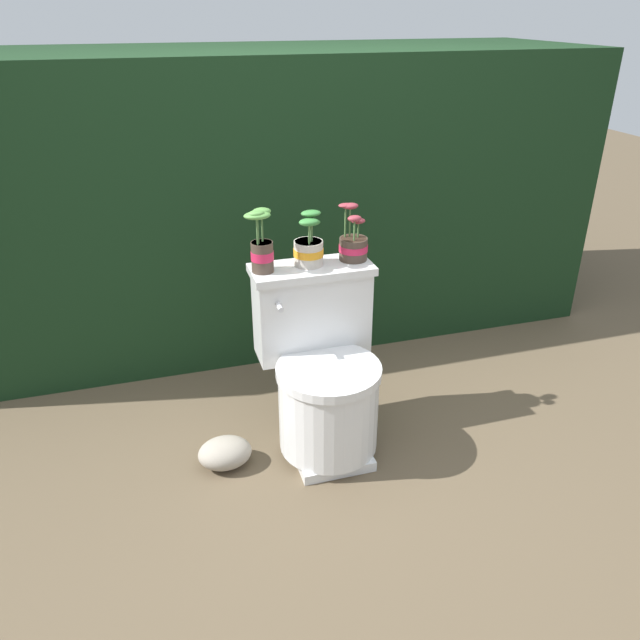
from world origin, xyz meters
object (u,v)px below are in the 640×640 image
object	(u,v)px
toilet	(323,374)
potted_plant_middle	(353,244)
potted_plant_left	(261,246)
potted_plant_midleft	(309,248)
garden_stone	(225,453)

from	to	relation	value
toilet	potted_plant_middle	bearing A→B (deg)	43.88
toilet	potted_plant_left	bearing A→B (deg)	142.68
potted_plant_midleft	garden_stone	world-z (taller)	potted_plant_midleft
toilet	potted_plant_middle	xyz separation A→B (m)	(0.17, 0.17, 0.46)
potted_plant_left	potted_plant_midleft	distance (m)	0.19
toilet	potted_plant_midleft	xyz separation A→B (m)	(-0.01, 0.16, 0.47)
potted_plant_midleft	potted_plant_middle	distance (m)	0.18
toilet	garden_stone	world-z (taller)	toilet
garden_stone	potted_plant_midleft	bearing A→B (deg)	26.44
toilet	potted_plant_midleft	bearing A→B (deg)	92.50
potted_plant_left	potted_plant_midleft	xyz separation A→B (m)	(0.18, 0.01, -0.03)
potted_plant_left	potted_plant_middle	bearing A→B (deg)	3.37
toilet	potted_plant_middle	distance (m)	0.52
potted_plant_left	potted_plant_middle	size ratio (longest dim) A/B	1.10
potted_plant_left	potted_plant_midleft	world-z (taller)	potted_plant_left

